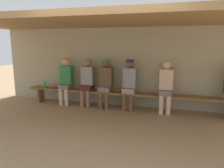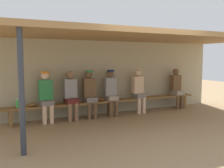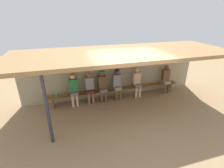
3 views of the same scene
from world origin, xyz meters
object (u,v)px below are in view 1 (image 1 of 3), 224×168
(player_rightmost, at_px, (129,82))
(baseball_glove_tan, at_px, (117,90))
(player_near_post, at_px, (166,85))
(player_shirtless_tan, at_px, (106,81))
(water_bottle_orange, at_px, (45,84))
(player_in_white, at_px, (66,79))
(baseball_glove_worn, at_px, (56,86))
(bench, at_px, (128,95))
(player_leftmost, at_px, (87,81))

(player_rightmost, distance_m, baseball_glove_tan, 0.41)
(player_near_post, height_order, player_shirtless_tan, player_shirtless_tan)
(water_bottle_orange, height_order, baseball_glove_tan, water_bottle_orange)
(water_bottle_orange, bearing_deg, player_in_white, -0.89)
(player_in_white, relative_size, baseball_glove_worn, 5.60)
(player_near_post, bearing_deg, baseball_glove_worn, 179.92)
(player_near_post, relative_size, water_bottle_orange, 5.97)
(player_rightmost, relative_size, player_near_post, 1.01)
(player_near_post, bearing_deg, player_rightmost, 179.97)
(bench, xyz_separation_m, player_rightmost, (0.02, 0.00, 0.36))
(player_shirtless_tan, distance_m, baseball_glove_tan, 0.41)
(bench, bearing_deg, player_near_post, 0.18)
(baseball_glove_tan, bearing_deg, player_rightmost, -153.73)
(player_rightmost, bearing_deg, baseball_glove_worn, 179.89)
(bench, height_order, player_near_post, player_near_post)
(player_leftmost, bearing_deg, player_shirtless_tan, 0.05)
(player_in_white, relative_size, water_bottle_orange, 6.01)
(player_rightmost, distance_m, baseball_glove_worn, 2.24)
(player_shirtless_tan, xyz_separation_m, player_leftmost, (-0.55, -0.00, -0.02))
(bench, bearing_deg, baseball_glove_worn, 179.80)
(player_rightmost, height_order, player_in_white, same)
(player_rightmost, height_order, player_near_post, player_rightmost)
(player_in_white, bearing_deg, player_leftmost, -0.04)
(player_leftmost, bearing_deg, water_bottle_orange, 179.52)
(bench, xyz_separation_m, player_leftmost, (-1.19, 0.00, 0.34))
(bench, xyz_separation_m, player_near_post, (0.98, 0.00, 0.34))
(water_bottle_orange, bearing_deg, bench, -0.33)
(water_bottle_orange, bearing_deg, baseball_glove_tan, -0.57)
(water_bottle_orange, bearing_deg, player_shirtless_tan, -0.33)
(player_shirtless_tan, bearing_deg, bench, -0.32)
(player_shirtless_tan, bearing_deg, baseball_glove_worn, 179.85)
(player_shirtless_tan, relative_size, player_leftmost, 1.01)
(player_in_white, bearing_deg, player_shirtless_tan, 0.00)
(player_in_white, distance_m, water_bottle_orange, 0.74)
(player_shirtless_tan, height_order, baseball_glove_worn, player_shirtless_tan)
(bench, xyz_separation_m, baseball_glove_tan, (-0.31, -0.01, 0.12))
(player_leftmost, relative_size, baseball_glove_tan, 5.56)
(water_bottle_orange, bearing_deg, player_near_post, -0.19)
(bench, height_order, player_shirtless_tan, player_shirtless_tan)
(player_in_white, xyz_separation_m, water_bottle_orange, (-0.72, 0.01, -0.18))
(player_near_post, relative_size, baseball_glove_tan, 5.56)
(player_near_post, relative_size, player_leftmost, 1.00)
(player_shirtless_tan, bearing_deg, player_in_white, 180.00)
(bench, distance_m, player_near_post, 1.03)
(player_leftmost, relative_size, player_in_white, 0.99)
(player_in_white, relative_size, baseball_glove_tan, 5.60)
(bench, distance_m, player_leftmost, 1.24)
(bench, xyz_separation_m, player_in_white, (-1.86, 0.00, 0.36))
(player_shirtless_tan, relative_size, water_bottle_orange, 6.01)
(bench, distance_m, water_bottle_orange, 2.59)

